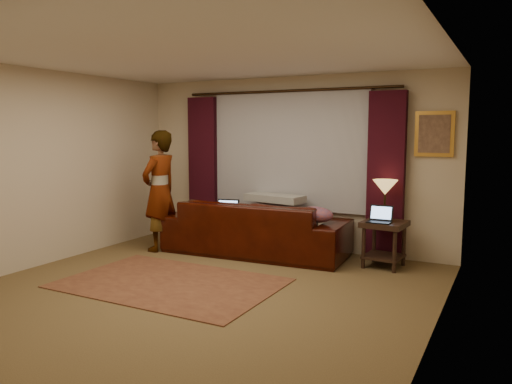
% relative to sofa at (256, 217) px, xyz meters
% --- Properties ---
extents(floor, '(5.00, 5.00, 0.01)m').
position_rel_sofa_xyz_m(floor, '(0.24, -1.85, -0.54)').
color(floor, brown).
rests_on(floor, ground).
extents(ceiling, '(5.00, 5.00, 0.02)m').
position_rel_sofa_xyz_m(ceiling, '(0.24, -1.85, 2.06)').
color(ceiling, silver).
rests_on(ceiling, ground).
extents(wall_back, '(5.00, 0.02, 2.60)m').
position_rel_sofa_xyz_m(wall_back, '(0.24, 0.65, 0.76)').
color(wall_back, beige).
rests_on(wall_back, ground).
extents(wall_left, '(0.02, 5.00, 2.60)m').
position_rel_sofa_xyz_m(wall_left, '(-2.26, -1.85, 0.76)').
color(wall_left, beige).
rests_on(wall_left, ground).
extents(wall_right, '(0.02, 5.00, 2.60)m').
position_rel_sofa_xyz_m(wall_right, '(2.74, -1.85, 0.76)').
color(wall_right, beige).
rests_on(wall_right, ground).
extents(sheer_curtain, '(2.50, 0.05, 1.80)m').
position_rel_sofa_xyz_m(sheer_curtain, '(0.24, 0.59, 0.96)').
color(sheer_curtain, '#9FA0A7').
rests_on(sheer_curtain, wall_back).
extents(drape_left, '(0.50, 0.14, 2.30)m').
position_rel_sofa_xyz_m(drape_left, '(-1.26, 0.54, 0.64)').
color(drape_left, black).
rests_on(drape_left, floor).
extents(drape_right, '(0.50, 0.14, 2.30)m').
position_rel_sofa_xyz_m(drape_right, '(1.74, 0.54, 0.64)').
color(drape_right, black).
rests_on(drape_right, floor).
extents(curtain_rod, '(0.04, 0.04, 3.40)m').
position_rel_sofa_xyz_m(curtain_rod, '(0.24, 0.54, 1.84)').
color(curtain_rod, black).
rests_on(curtain_rod, wall_back).
extents(picture_frame, '(0.50, 0.04, 0.60)m').
position_rel_sofa_xyz_m(picture_frame, '(2.34, 0.62, 1.21)').
color(picture_frame, gold).
rests_on(picture_frame, wall_back).
extents(sofa, '(2.73, 1.30, 1.07)m').
position_rel_sofa_xyz_m(sofa, '(0.00, 0.00, 0.00)').
color(sofa, black).
rests_on(sofa, floor).
extents(throw_blanket, '(0.95, 0.50, 0.11)m').
position_rel_sofa_xyz_m(throw_blanket, '(0.15, 0.33, 0.54)').
color(throw_blanket, '#989891').
rests_on(throw_blanket, sofa).
extents(clothing_pile, '(0.55, 0.44, 0.22)m').
position_rel_sofa_xyz_m(clothing_pile, '(0.93, -0.05, 0.11)').
color(clothing_pile, '#80475B').
rests_on(clothing_pile, sofa).
extents(laptop_sofa, '(0.40, 0.42, 0.24)m').
position_rel_sofa_xyz_m(laptop_sofa, '(-0.40, -0.18, 0.12)').
color(laptop_sofa, black).
rests_on(laptop_sofa, sofa).
extents(area_rug, '(2.52, 1.69, 0.01)m').
position_rel_sofa_xyz_m(area_rug, '(-0.22, -1.76, -0.53)').
color(area_rug, brown).
rests_on(area_rug, floor).
extents(end_table, '(0.58, 0.58, 0.61)m').
position_rel_sofa_xyz_m(end_table, '(1.84, 0.13, -0.23)').
color(end_table, black).
rests_on(end_table, floor).
extents(tiffany_lamp, '(0.40, 0.40, 0.53)m').
position_rel_sofa_xyz_m(tiffany_lamp, '(1.79, 0.30, 0.34)').
color(tiffany_lamp, olive).
rests_on(tiffany_lamp, end_table).
extents(laptop_table, '(0.30, 0.33, 0.22)m').
position_rel_sofa_xyz_m(laptop_table, '(1.80, -0.00, 0.18)').
color(laptop_table, black).
rests_on(laptop_table, end_table).
extents(person, '(0.56, 0.56, 1.80)m').
position_rel_sofa_xyz_m(person, '(-1.38, -0.47, 0.36)').
color(person, '#989891').
rests_on(person, floor).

